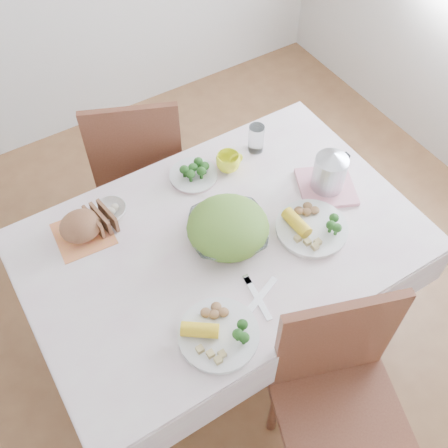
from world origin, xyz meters
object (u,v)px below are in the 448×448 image
chair_near (342,425)px  dinner_plate_left (219,335)px  dining_table (223,290)px  yellow_mug (228,162)px  chair_far (140,161)px  salad_bowl (228,232)px  electric_kettle (331,168)px  dinner_plate_right (311,229)px

chair_near → dinner_plate_left: bearing=142.1°
dining_table → yellow_mug: yellow_mug is taller
chair_near → chair_far: bearing=110.0°
salad_bowl → electric_kettle: (0.48, -0.00, 0.08)m
chair_near → yellow_mug: chair_near is taller
dining_table → salad_bowl: salad_bowl is taller
yellow_mug → dinner_plate_left: bearing=-124.5°
salad_bowl → yellow_mug: bearing=57.8°
yellow_mug → dining_table: bearing=-125.5°
chair_far → electric_kettle: 1.05m
dinner_plate_left → yellow_mug: size_ratio=2.69×
dinner_plate_left → dining_table: bearing=56.5°
dining_table → chair_near: chair_near is taller
salad_bowl → dinner_plate_right: bearing=-26.0°
chair_near → electric_kettle: (0.46, 0.74, 0.42)m
chair_near → dinner_plate_right: chair_near is taller
salad_bowl → yellow_mug: size_ratio=2.86×
dining_table → yellow_mug: bearing=54.5°
dinner_plate_right → yellow_mug: yellow_mug is taller
chair_far → salad_bowl: (0.01, -0.83, 0.33)m
yellow_mug → salad_bowl: bearing=-122.2°
yellow_mug → chair_near: bearing=-99.4°
chair_far → yellow_mug: bearing=134.3°
salad_bowl → electric_kettle: bearing=-0.1°
yellow_mug → electric_kettle: size_ratio=0.55×
chair_far → salad_bowl: chair_far is taller
chair_far → electric_kettle: (0.49, -0.83, 0.42)m
dinner_plate_right → electric_kettle: (0.19, 0.14, 0.11)m
salad_bowl → dining_table: bearing=167.7°
chair_near → dinner_plate_right: (0.27, 0.60, 0.31)m
dinner_plate_right → yellow_mug: size_ratio=2.75×
dining_table → dinner_plate_left: dinner_plate_left is taller
yellow_mug → electric_kettle: 0.43m
dinner_plate_left → dinner_plate_right: size_ratio=0.98×
chair_near → dinner_plate_right: 0.73m
chair_far → dinner_plate_right: size_ratio=3.44×
electric_kettle → chair_far: bearing=100.0°
dinner_plate_right → yellow_mug: (-0.10, 0.45, 0.03)m
dinner_plate_left → yellow_mug: (0.44, 0.64, 0.03)m
salad_bowl → dinner_plate_right: (0.29, -0.14, -0.03)m
chair_far → dinner_plate_left: 1.23m
chair_far → dinner_plate_left: (-0.24, -1.17, 0.31)m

